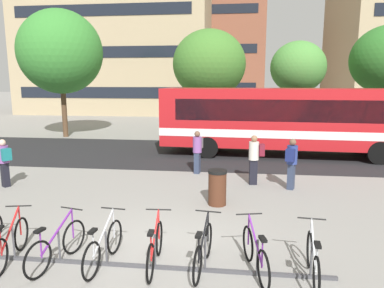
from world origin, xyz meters
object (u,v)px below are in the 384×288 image
(commuter_maroon_pack_2, at_px, (255,156))
(commuter_grey_pack_3, at_px, (198,149))
(parked_bicycle_purple_8, at_px, (255,254))
(parked_bicycle_purple_4, at_px, (57,246))
(parked_bicycle_red_6, at_px, (155,248))
(parked_bicycle_silver_9, at_px, (313,260))
(street_tree_1, at_px, (298,68))
(commuter_teal_pack_0, at_px, (4,160))
(street_tree_0, at_px, (209,64))
(city_bus, at_px, (290,119))
(commuter_navy_pack_1, at_px, (292,161))
(trash_bin, at_px, (217,187))
(parked_bicycle_red_3, at_px, (11,243))
(parked_bicycle_silver_5, at_px, (104,247))
(street_tree_2, at_px, (61,52))
(parked_bicycle_black_7, at_px, (203,250))

(commuter_maroon_pack_2, height_order, commuter_grey_pack_3, commuter_maroon_pack_2)
(parked_bicycle_purple_8, distance_m, commuter_grey_pack_3, 7.39)
(commuter_grey_pack_3, bearing_deg, parked_bicycle_purple_4, -4.44)
(parked_bicycle_red_6, distance_m, parked_bicycle_silver_9, 2.92)
(street_tree_1, bearing_deg, parked_bicycle_purple_4, -113.41)
(parked_bicycle_purple_4, bearing_deg, parked_bicycle_silver_9, -77.01)
(commuter_teal_pack_0, xyz_separation_m, street_tree_0, (5.96, 12.63, 3.67))
(city_bus, distance_m, commuter_navy_pack_1, 5.58)
(parked_bicycle_purple_8, xyz_separation_m, commuter_maroon_pack_2, (0.29, 5.86, 0.61))
(trash_bin, height_order, street_tree_1, street_tree_1)
(city_bus, bearing_deg, commuter_teal_pack_0, -145.54)
(city_bus, xyz_separation_m, commuter_navy_pack_1, (-0.74, -5.48, -0.80))
(commuter_teal_pack_0, bearing_deg, commuter_maroon_pack_2, -137.04)
(parked_bicycle_purple_4, relative_size, commuter_navy_pack_1, 1.00)
(parked_bicycle_purple_4, bearing_deg, street_tree_1, -10.68)
(commuter_navy_pack_1, bearing_deg, street_tree_1, 12.89)
(parked_bicycle_red_3, distance_m, street_tree_1, 18.87)
(parked_bicycle_purple_8, height_order, trash_bin, trash_bin)
(parked_bicycle_red_6, height_order, street_tree_1, street_tree_1)
(commuter_navy_pack_1, height_order, commuter_grey_pack_3, commuter_navy_pack_1)
(street_tree_1, bearing_deg, commuter_maroon_pack_2, -106.19)
(parked_bicycle_silver_5, distance_m, street_tree_1, 18.07)
(parked_bicycle_purple_8, bearing_deg, trash_bin, 0.61)
(parked_bicycle_red_6, relative_size, commuter_grey_pack_3, 1.04)
(commuter_teal_pack_0, relative_size, commuter_maroon_pack_2, 0.94)
(parked_bicycle_silver_5, bearing_deg, commuter_teal_pack_0, 53.12)
(parked_bicycle_red_6, xyz_separation_m, commuter_navy_pack_1, (3.35, 5.40, 0.59))
(commuter_teal_pack_0, height_order, trash_bin, commuter_teal_pack_0)
(trash_bin, bearing_deg, commuter_teal_pack_0, 172.81)
(commuter_maroon_pack_2, bearing_deg, parked_bicycle_red_6, 63.27)
(street_tree_2, bearing_deg, parked_bicycle_silver_5, -61.38)
(city_bus, relative_size, parked_bicycle_red_6, 7.04)
(parked_bicycle_silver_5, relative_size, commuter_navy_pack_1, 1.02)
(parked_bicycle_silver_5, xyz_separation_m, commuter_maroon_pack_2, (3.19, 5.89, 0.61))
(parked_bicycle_red_3, distance_m, street_tree_0, 18.02)
(parked_bicycle_red_3, height_order, street_tree_2, street_tree_2)
(street_tree_2, bearing_deg, parked_bicycle_silver_9, -51.36)
(parked_bicycle_purple_4, relative_size, street_tree_2, 0.22)
(parked_bicycle_red_3, bearing_deg, city_bus, -43.65)
(parked_bicycle_black_7, height_order, street_tree_1, street_tree_1)
(parked_bicycle_purple_4, xyz_separation_m, trash_bin, (2.93, 3.78, 0.13))
(parked_bicycle_red_6, bearing_deg, parked_bicycle_purple_4, 90.98)
(commuter_maroon_pack_2, bearing_deg, parked_bicycle_red_3, 43.53)
(commuter_navy_pack_1, distance_m, commuter_grey_pack_3, 3.71)
(parked_bicycle_purple_8, relative_size, commuter_navy_pack_1, 1.00)
(parked_bicycle_silver_5, distance_m, trash_bin, 4.21)
(parked_bicycle_black_7, relative_size, commuter_maroon_pack_2, 1.00)
(parked_bicycle_red_6, distance_m, trash_bin, 3.78)
(commuter_navy_pack_1, distance_m, trash_bin, 2.96)
(parked_bicycle_silver_9, bearing_deg, parked_bicycle_purple_8, 89.21)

